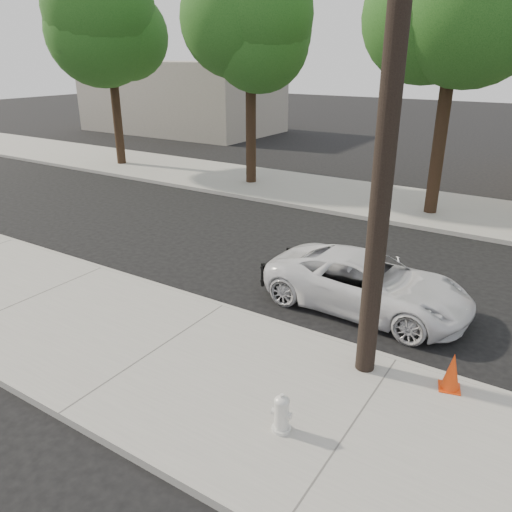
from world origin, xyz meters
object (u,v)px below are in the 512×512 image
utility_pole (390,106)px  police_cruiser (368,283)px  traffic_cone (452,372)px  fire_hydrant (282,414)px

utility_pole → police_cruiser: utility_pole is taller
utility_pole → traffic_cone: size_ratio=13.17×
fire_hydrant → traffic_cone: bearing=42.8°
police_cruiser → traffic_cone: (2.35, -2.24, -0.16)m
utility_pole → fire_hydrant: bearing=-101.6°
police_cruiser → traffic_cone: size_ratio=6.73×
fire_hydrant → police_cruiser: bearing=86.4°
utility_pole → traffic_cone: bearing=7.9°
police_cruiser → fire_hydrant: size_ratio=7.55×
utility_pole → police_cruiser: size_ratio=1.96×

